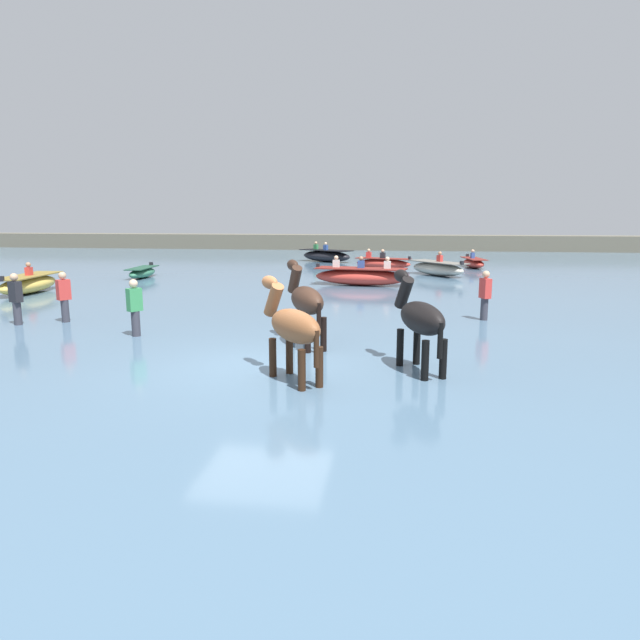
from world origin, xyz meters
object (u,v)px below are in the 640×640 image
boat_near_port (383,263)px  person_wading_mid (135,311)px  boat_mid_channel (326,256)px  person_onlooker_right (16,302)px  horse_lead_chestnut (293,328)px  person_wading_close (485,299)px  boat_distant_west (361,276)px  boat_near_starboard (474,263)px  horse_trailing_dark_bay (306,302)px  person_onlooker_left (64,300)px  horse_flank_black (420,320)px  boat_distant_east (28,284)px  boat_far_offshore (142,273)px  boat_far_inshore (438,268)px

boat_near_port → person_wading_mid: bearing=-106.1°
boat_mid_channel → person_onlooker_right: (-5.33, -21.39, 0.22)m
horse_lead_chestnut → person_wading_close: bearing=57.2°
person_wading_mid → person_wading_close: same height
boat_distant_west → boat_near_starboard: 10.45m
horse_trailing_dark_bay → person_onlooker_left: (-6.86, 1.85, -0.38)m
horse_trailing_dark_bay → boat_near_port: size_ratio=0.66×
horse_lead_chestnut → boat_distant_west: size_ratio=0.51×
horse_lead_chestnut → person_wading_mid: 5.34m
horse_flank_black → person_onlooker_left: 9.90m
boat_distant_east → boat_far_offshore: 5.79m
horse_trailing_dark_bay → boat_distant_east: 13.55m
horse_trailing_dark_bay → person_onlooker_right: 7.98m
horse_flank_black → boat_near_port: horse_flank_black is taller
horse_trailing_dark_bay → person_wading_close: (4.32, 3.75, -0.38)m
boat_far_offshore → horse_flank_black: bearing=-49.5°
boat_near_port → person_onlooker_right: (-8.96, -17.32, 0.30)m
person_onlooker_left → person_onlooker_right: bearing=-151.7°
boat_far_offshore → person_onlooker_right: 11.35m
boat_distant_west → boat_far_offshore: size_ratio=1.53×
horse_flank_black → person_wading_mid: bearing=162.0°
boat_far_offshore → boat_distant_west: bearing=-7.9°
boat_distant_west → boat_mid_channel: size_ratio=1.08×
horse_lead_chestnut → person_onlooker_right: size_ratio=1.24×
horse_lead_chestnut → boat_near_starboard: bearing=75.6°
person_onlooker_left → person_wading_mid: bearing=-27.7°
boat_near_port → person_onlooker_right: bearing=-117.3°
boat_distant_west → person_onlooker_right: person_onlooker_right is taller
horse_lead_chestnut → horse_trailing_dark_bay: size_ratio=0.96×
boat_near_starboard → person_onlooker_right: (-13.88, -18.60, 0.33)m
boat_distant_west → boat_far_offshore: bearing=172.1°
boat_distant_west → person_wading_close: person_wading_close is taller
boat_far_inshore → person_wading_mid: person_wading_mid is taller
boat_far_inshore → person_onlooker_left: (-10.66, -13.57, 0.26)m
boat_near_port → person_onlooker_left: person_onlooker_left is taller
horse_flank_black → person_wading_close: horse_flank_black is taller
horse_lead_chestnut → boat_distant_west: (0.21, 13.70, -0.56)m
person_wading_close → boat_mid_channel: bearing=109.9°
person_wading_close → person_wading_mid: bearing=-158.7°
boat_distant_east → boat_near_starboard: 21.82m
boat_far_inshore → person_wading_close: size_ratio=2.00×
person_wading_close → horse_flank_black: bearing=-109.6°
boat_distant_west → boat_far_offshore: 10.27m
boat_distant_west → person_onlooker_left: person_onlooker_left is taller
boat_distant_east → boat_near_port: bearing=42.5°
boat_far_offshore → boat_far_inshore: size_ratio=0.80×
horse_trailing_dark_bay → person_onlooker_left: horse_trailing_dark_bay is taller
horse_trailing_dark_bay → person_onlooker_left: size_ratio=1.29×
boat_distant_west → boat_near_port: 7.58m
boat_mid_channel → person_wading_mid: size_ratio=2.26×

